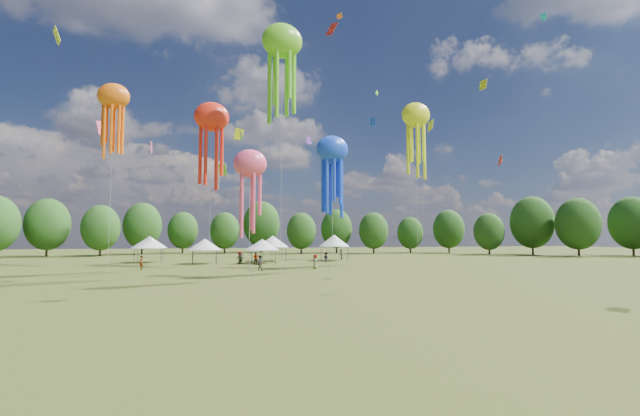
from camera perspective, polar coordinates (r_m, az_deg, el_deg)
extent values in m
plane|color=#384416|center=(18.41, 17.44, -15.86)|extent=(300.00, 300.00, 0.00)
imported|color=gray|center=(52.05, -7.82, -7.13)|extent=(1.10, 1.07, 1.79)
imported|color=gray|center=(65.54, -10.41, -6.41)|extent=(0.83, 1.03, 1.82)
imported|color=gray|center=(78.09, 2.75, -6.09)|extent=(0.75, 0.91, 1.72)
imported|color=gray|center=(68.48, 0.77, -6.48)|extent=(1.14, 0.90, 1.55)
imported|color=gray|center=(62.59, -8.39, -6.55)|extent=(1.15, 0.73, 1.83)
imported|color=gray|center=(65.13, -10.29, -6.51)|extent=(1.50, 1.31, 1.64)
imported|color=gray|center=(56.74, -22.31, -6.65)|extent=(0.42, 0.63, 1.71)
imported|color=gray|center=(55.05, -0.63, -7.00)|extent=(0.80, 1.00, 1.77)
cylinder|color=#47474C|center=(71.80, -23.08, -5.80)|extent=(0.08, 0.08, 2.16)
cylinder|color=#47474C|center=(75.53, -22.67, -5.70)|extent=(0.08, 0.08, 2.16)
cylinder|color=#47474C|center=(71.36, -20.07, -5.89)|extent=(0.08, 0.08, 2.16)
cylinder|color=#47474C|center=(75.12, -19.80, -5.78)|extent=(0.08, 0.08, 2.16)
cube|color=white|center=(73.40, -21.38, -4.91)|extent=(4.17, 4.17, 0.10)
cone|color=white|center=(73.38, -21.36, -4.15)|extent=(5.42, 5.42, 1.85)
cylinder|color=#47474C|center=(65.52, -16.31, -6.26)|extent=(0.08, 0.08, 1.95)
cylinder|color=#47474C|center=(68.87, -16.24, -6.14)|extent=(0.08, 0.08, 1.95)
cylinder|color=#47474C|center=(65.52, -13.36, -6.31)|extent=(0.08, 0.08, 1.95)
cylinder|color=#47474C|center=(68.87, -13.43, -6.19)|extent=(0.08, 0.08, 1.95)
cube|color=white|center=(67.14, -14.82, -5.35)|extent=(3.76, 3.76, 0.10)
cone|color=white|center=(67.12, -14.81, -4.59)|extent=(4.89, 4.89, 1.67)
cylinder|color=#47474C|center=(64.93, -8.94, -6.41)|extent=(0.08, 0.08, 1.91)
cylinder|color=#47474C|center=(68.48, -9.25, -6.28)|extent=(0.08, 0.08, 1.91)
cylinder|color=#47474C|center=(65.40, -5.81, -6.42)|extent=(0.08, 0.08, 1.91)
cylinder|color=#47474C|center=(68.92, -6.28, -6.29)|extent=(0.08, 0.08, 1.91)
cube|color=white|center=(66.87, -7.56, -5.49)|extent=(3.97, 3.97, 0.10)
cone|color=white|center=(66.85, -7.56, -4.75)|extent=(5.16, 5.16, 1.64)
cylinder|color=#47474C|center=(71.02, -7.47, -6.09)|extent=(0.08, 0.08, 2.21)
cylinder|color=#47474C|center=(74.71, -7.84, -5.97)|extent=(0.08, 0.08, 2.21)
cylinder|color=#47474C|center=(71.60, -4.50, -6.09)|extent=(0.08, 0.08, 2.21)
cylinder|color=#47474C|center=(75.26, -5.01, -5.98)|extent=(0.08, 0.08, 2.21)
cube|color=white|center=(73.09, -6.20, -5.13)|extent=(4.12, 4.12, 0.10)
cone|color=white|center=(73.07, -6.19, -4.35)|extent=(5.36, 5.36, 1.89)
cylinder|color=#47474C|center=(71.91, 0.88, -6.05)|extent=(0.08, 0.08, 2.30)
cylinder|color=#47474C|center=(75.40, 0.13, -5.95)|extent=(0.08, 0.08, 2.30)
cylinder|color=#47474C|center=(72.97, 3.63, -6.01)|extent=(0.08, 0.08, 2.30)
cylinder|color=#47474C|center=(76.41, 2.77, -5.92)|extent=(0.08, 0.08, 2.30)
cube|color=white|center=(74.11, 1.85, -5.06)|extent=(4.02, 4.02, 0.10)
cone|color=white|center=(74.10, 1.85, -4.26)|extent=(5.22, 5.22, 1.97)
ellipsoid|color=#FC2B16|center=(59.92, -13.94, 11.47)|extent=(4.52, 3.17, 3.84)
cylinder|color=beige|center=(58.11, -14.10, 2.10)|extent=(0.03, 0.03, 19.62)
ellipsoid|color=#70D823|center=(56.64, -4.97, 20.89)|extent=(4.94, 3.46, 4.20)
cylinder|color=beige|center=(52.38, -5.05, 7.05)|extent=(0.03, 0.03, 27.59)
ellipsoid|color=blue|center=(53.14, 1.60, 7.65)|extent=(3.92, 2.74, 3.33)
cylinder|color=beige|center=(52.17, 1.62, -0.17)|extent=(0.03, 0.03, 14.50)
ellipsoid|color=orange|center=(64.36, -25.33, 13.05)|extent=(3.98, 2.79, 3.38)
cylinder|color=beige|center=(62.11, -25.62, 3.18)|extent=(0.03, 0.03, 22.21)
ellipsoid|color=#FF4B73|center=(42.25, -9.10, 5.76)|extent=(3.18, 2.23, 2.70)
cylinder|color=beige|center=(41.69, -9.18, -1.66)|extent=(0.03, 0.03, 10.91)
ellipsoid|color=#F4FF1A|center=(75.31, 12.40, 11.76)|extent=(4.86, 3.40, 4.13)
cylinder|color=beige|center=(73.01, 12.53, 2.63)|extent=(0.03, 0.03, 24.07)
cube|color=orange|center=(64.71, 2.56, 23.75)|extent=(0.64, 0.82, 1.06)
cube|color=#F4FF1A|center=(86.24, -10.55, 9.44)|extent=(2.00, 0.83, 2.28)
cube|color=#70D823|center=(90.75, 7.42, 14.70)|extent=(0.84, 0.67, 1.15)
cube|color=#16BAC0|center=(56.37, -10.25, 9.15)|extent=(0.22, 1.13, 1.37)
cube|color=#F4FF1A|center=(64.11, 20.51, 14.84)|extent=(0.66, 1.11, 1.35)
cube|color=#FF4B73|center=(82.19, -21.13, 7.38)|extent=(0.16, 1.75, 2.17)
cube|color=#FC2B16|center=(67.66, 1.54, 22.30)|extent=(1.49, 1.71, 2.32)
cube|color=#F4FF1A|center=(79.66, 14.22, 10.38)|extent=(0.71, 1.98, 2.23)
cube|color=blue|center=(85.21, 6.90, 11.11)|extent=(0.84, 1.48, 1.78)
cube|color=#16BAC0|center=(61.13, 27.13, 21.32)|extent=(0.87, 0.36, 0.98)
cube|color=#FF4B73|center=(75.55, -26.79, 9.32)|extent=(0.70, 2.06, 2.48)
cube|color=purple|center=(65.80, -1.47, 8.78)|extent=(1.01, 0.47, 1.20)
cube|color=#FC2B16|center=(64.52, 22.46, 5.73)|extent=(0.71, 1.44, 1.68)
cube|color=#F4FF1A|center=(38.93, -31.13, 18.69)|extent=(0.78, 0.83, 1.18)
cube|color=#70D823|center=(77.55, -12.61, 4.91)|extent=(1.50, 1.47, 1.98)
cylinder|color=#38281C|center=(105.49, -32.09, -4.47)|extent=(0.44, 0.44, 3.41)
ellipsoid|color=#234A18|center=(105.50, -31.99, -1.81)|extent=(8.53, 8.53, 10.66)
cylinder|color=#38281C|center=(102.51, -26.76, -4.78)|extent=(0.44, 0.44, 3.07)
ellipsoid|color=#234A18|center=(102.50, -26.69, -2.31)|extent=(7.66, 7.66, 9.58)
cylinder|color=#38281C|center=(109.52, -22.22, -4.72)|extent=(0.44, 0.44, 3.43)
ellipsoid|color=#234A18|center=(109.54, -22.15, -2.14)|extent=(8.58, 8.58, 10.73)
cylinder|color=#38281C|center=(114.37, -17.49, -4.91)|extent=(0.44, 0.44, 2.95)
ellipsoid|color=#234A18|center=(114.36, -17.45, -2.78)|extent=(7.37, 7.37, 9.21)
cylinder|color=#38281C|center=(110.46, -12.34, -5.05)|extent=(0.44, 0.44, 2.89)
ellipsoid|color=#234A18|center=(110.45, -12.31, -2.89)|extent=(7.23, 7.23, 9.04)
cylinder|color=#38281C|center=(115.68, -7.66, -4.82)|extent=(0.44, 0.44, 3.84)
ellipsoid|color=#234A18|center=(115.72, -7.64, -2.08)|extent=(9.60, 9.60, 11.99)
cylinder|color=#38281C|center=(106.20, -2.46, -5.20)|extent=(0.44, 0.44, 2.84)
ellipsoid|color=#234A18|center=(106.18, -2.45, -3.00)|extent=(7.11, 7.11, 8.89)
cylinder|color=#38281C|center=(111.17, 2.18, -5.06)|extent=(0.44, 0.44, 3.16)
ellipsoid|color=#234A18|center=(111.17, 2.17, -2.72)|extent=(7.91, 7.91, 9.88)
cylinder|color=#38281C|center=(108.33, 7.02, -5.14)|extent=(0.44, 0.44, 2.88)
ellipsoid|color=#234A18|center=(108.32, 7.00, -2.95)|extent=(7.21, 7.21, 9.01)
cylinder|color=#38281C|center=(114.54, 11.71, -5.08)|extent=(0.44, 0.44, 2.63)
ellipsoid|color=#234A18|center=(114.52, 11.68, -3.19)|extent=(6.57, 6.57, 8.22)
cylinder|color=#38281C|center=(115.81, 16.49, -4.87)|extent=(0.44, 0.44, 3.13)
ellipsoid|color=#234A18|center=(115.80, 16.45, -2.64)|extent=(7.81, 7.81, 9.77)
cylinder|color=#38281C|center=(107.61, 21.23, -4.96)|extent=(0.44, 0.44, 2.72)
ellipsoid|color=#234A18|center=(107.59, 21.18, -2.88)|extent=(6.80, 6.80, 8.50)
cylinder|color=#38281C|center=(111.12, 26.01, -4.51)|extent=(0.44, 0.44, 3.81)
ellipsoid|color=#234A18|center=(111.15, 25.92, -1.68)|extent=(9.52, 9.52, 11.90)
cylinder|color=#38281C|center=(106.91, 30.68, -4.48)|extent=(0.44, 0.44, 3.51)
ellipsoid|color=#234A18|center=(106.93, 30.59, -1.77)|extent=(8.78, 8.78, 10.97)
cylinder|color=#38281C|center=(115.40, 35.70, -4.18)|extent=(0.44, 0.44, 3.64)
ellipsoid|color=#234A18|center=(115.42, 35.60, -1.58)|extent=(9.10, 9.10, 11.37)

